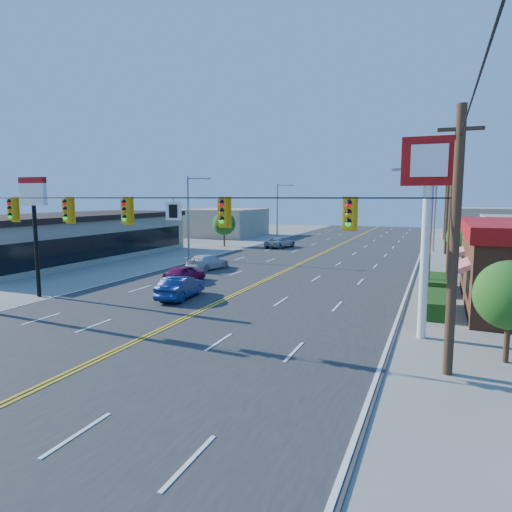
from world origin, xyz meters
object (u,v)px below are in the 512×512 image
at_px(signal_span, 147,224).
at_px(car_blue, 181,288).
at_px(car_magenta, 185,274).
at_px(car_white, 208,263).
at_px(pizza_hut_sign, 34,211).
at_px(kfc_pylon, 428,197).
at_px(car_silver, 280,243).

xyz_separation_m(signal_span, car_blue, (-2.46, 6.59, -4.21)).
bearing_deg(car_magenta, car_white, -71.89).
bearing_deg(car_white, car_blue, 120.63).
distance_m(pizza_hut_sign, car_magenta, 10.40).
bearing_deg(kfc_pylon, car_blue, 169.19).
relative_size(kfc_pylon, car_magenta, 2.35).
xyz_separation_m(car_blue, car_white, (-3.68, 10.36, -0.05)).
bearing_deg(kfc_pylon, car_white, 143.10).
height_order(kfc_pylon, car_magenta, kfc_pylon).
xyz_separation_m(pizza_hut_sign, car_magenta, (5.97, 7.19, -4.57)).
bearing_deg(car_blue, car_magenta, -67.88).
relative_size(signal_span, kfc_pylon, 2.86).
height_order(car_blue, car_white, car_blue).
bearing_deg(kfc_pylon, car_magenta, 155.85).
bearing_deg(car_magenta, kfc_pylon, 161.95).
bearing_deg(car_white, car_silver, -79.68).
distance_m(signal_span, kfc_pylon, 11.87).
xyz_separation_m(car_magenta, car_blue, (2.45, -4.59, 0.06)).
distance_m(kfc_pylon, car_magenta, 18.39).
height_order(signal_span, car_white, signal_span).
xyz_separation_m(kfc_pylon, car_white, (-17.26, 12.96, -5.42)).
relative_size(pizza_hut_sign, car_white, 1.60).
bearing_deg(car_silver, signal_span, 113.98).
xyz_separation_m(car_magenta, car_silver, (-0.98, 23.70, -0.00)).
height_order(signal_span, car_blue, signal_span).
bearing_deg(car_white, car_magenta, 113.11).
distance_m(car_blue, car_white, 11.00).
xyz_separation_m(signal_span, kfc_pylon, (11.12, 4.00, 1.16)).
relative_size(kfc_pylon, car_white, 1.99).
bearing_deg(car_magenta, pizza_hut_sign, 56.38).
distance_m(pizza_hut_sign, car_blue, 9.90).
relative_size(pizza_hut_sign, car_silver, 1.55).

